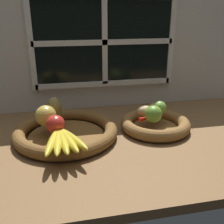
{
  "coord_description": "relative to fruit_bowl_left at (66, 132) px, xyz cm",
  "views": [
    {
      "loc": [
        -21.55,
        -91.94,
        44.25
      ],
      "look_at": [
        -2.73,
        -1.67,
        8.68
      ],
      "focal_mm": 42.22,
      "sensor_mm": 36.0,
      "label": 1
    }
  ],
  "objects": [
    {
      "name": "ground_plane",
      "position": [
        20.22,
        1.67,
        -3.65
      ],
      "size": [
        140.0,
        90.0,
        3.0
      ],
      "primitive_type": "cube",
      "color": "brown"
    },
    {
      "name": "back_wall",
      "position": [
        20.22,
        31.44,
        25.73
      ],
      "size": [
        140.0,
        4.6,
        55.0
      ],
      "color": "silver",
      "rests_on": "ground_plane"
    },
    {
      "name": "fruit_bowl_left",
      "position": [
        0.0,
        0.0,
        0.0
      ],
      "size": [
        38.39,
        38.39,
        4.68
      ],
      "color": "brown",
      "rests_on": "ground_plane"
    },
    {
      "name": "fruit_bowl_right",
      "position": [
        34.99,
        0.0,
        0.02
      ],
      "size": [
        27.48,
        27.48,
        4.68
      ],
      "color": "brown",
      "rests_on": "ground_plane"
    },
    {
      "name": "apple_golden_left",
      "position": [
        -6.8,
        1.96,
        6.36
      ],
      "size": [
        7.69,
        7.69,
        7.69
      ],
      "primitive_type": "sphere",
      "color": "gold",
      "rests_on": "fruit_bowl_left"
    },
    {
      "name": "apple_red_front",
      "position": [
        -3.4,
        -5.45,
        5.74
      ],
      "size": [
        6.43,
        6.43,
        6.43
      ],
      "primitive_type": "sphere",
      "color": "red",
      "rests_on": "fruit_bowl_left"
    },
    {
      "name": "pear_brown",
      "position": [
        -3.59,
        7.89,
        6.91
      ],
      "size": [
        8.08,
        8.09,
        8.78
      ],
      "primitive_type": "ellipsoid",
      "rotation": [
        0.0,
        0.0,
        3.98
      ],
      "color": "olive",
      "rests_on": "fruit_bowl_left"
    },
    {
      "name": "banana_bunch_front",
      "position": [
        -1.45,
        -14.04,
        3.86
      ],
      "size": [
        14.52,
        20.21,
        2.68
      ],
      "color": "gold",
      "rests_on": "fruit_bowl_left"
    },
    {
      "name": "potato_oblong",
      "position": [
        31.65,
        2.59,
        4.78
      ],
      "size": [
        8.0,
        6.2,
        4.51
      ],
      "primitive_type": "ellipsoid",
      "rotation": [
        0.0,
        0.0,
        2.96
      ],
      "color": "tan",
      "rests_on": "fruit_bowl_right"
    },
    {
      "name": "potato_back",
      "position": [
        36.84,
        4.08,
        4.94
      ],
      "size": [
        8.19,
        8.51,
        4.83
      ],
      "primitive_type": "ellipsoid",
      "rotation": [
        0.0,
        0.0,
        5.14
      ],
      "color": "#A38451",
      "rests_on": "fruit_bowl_right"
    },
    {
      "name": "lime_near",
      "position": [
        32.59,
        -3.59,
        5.84
      ],
      "size": [
        6.63,
        6.63,
        6.63
      ],
      "primitive_type": "sphere",
      "color": "#6B9E33",
      "rests_on": "fruit_bowl_right"
    },
    {
      "name": "lime_far",
      "position": [
        37.78,
        3.59,
        5.39
      ],
      "size": [
        5.74,
        5.74,
        5.74
      ],
      "primitive_type": "sphere",
      "color": "#7AAD3D",
      "rests_on": "fruit_bowl_right"
    },
    {
      "name": "chili_pepper",
      "position": [
        34.02,
        -0.43,
        3.37
      ],
      "size": [
        13.21,
        4.93,
        1.69
      ],
      "primitive_type": "cone",
      "rotation": [
        0.0,
        1.57,
        0.25
      ],
      "color": "red",
      "rests_on": "fruit_bowl_right"
    }
  ]
}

